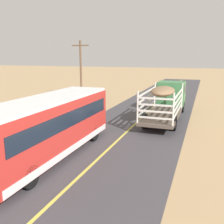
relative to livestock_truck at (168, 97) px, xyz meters
name	(u,v)px	position (x,y,z in m)	size (l,w,h in m)	color
livestock_truck	(168,97)	(0.00, 0.00, 0.00)	(2.53, 9.70, 3.02)	#3F7F4C
bus	(49,125)	(-4.57, -11.86, -0.04)	(2.54, 10.00, 3.21)	red
power_pole_mid	(81,68)	(-11.60, 6.00, 2.08)	(2.20, 0.24, 7.18)	brown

